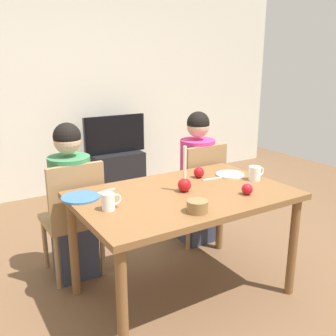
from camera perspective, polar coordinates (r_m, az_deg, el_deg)
ground_plane at (r=2.83m, az=2.24°, el=-18.18°), size 7.68×7.68×0.00m
back_wall at (r=4.74m, az=-15.77°, el=11.85°), size 6.40×0.10×2.60m
dining_table at (r=2.52m, az=2.40°, el=-5.51°), size 1.40×0.90×0.75m
chair_left at (r=2.87m, az=-13.93°, el=-6.59°), size 0.40×0.40×0.90m
chair_right at (r=3.35m, az=4.67°, el=-2.87°), size 0.40×0.40×0.90m
person_left_child at (r=2.88m, az=-14.21°, el=-5.31°), size 0.30×0.30×1.17m
person_right_child at (r=3.36m, az=4.36°, el=-1.79°), size 0.30×0.30×1.17m
tv_stand at (r=4.82m, az=-7.76°, el=-0.48°), size 0.64×0.40×0.48m
tv at (r=4.71m, az=-7.97°, el=5.01°), size 0.79×0.05×0.46m
candle_centerpiece at (r=2.49m, az=2.49°, el=-2.14°), size 0.09×0.09×0.31m
plate_left at (r=2.45m, az=-12.97°, el=-4.29°), size 0.24×0.24×0.01m
plate_right at (r=2.90m, az=9.29°, el=-0.96°), size 0.21×0.21×0.01m
mug_left at (r=2.22m, az=-8.88°, el=-5.00°), size 0.12×0.08×0.10m
mug_right at (r=2.81m, az=12.93°, el=-0.76°), size 0.13×0.09×0.10m
fork_left at (r=2.53m, az=-9.67°, el=-3.53°), size 0.18×0.05×0.01m
fork_right at (r=2.79m, az=6.85°, el=-1.59°), size 0.18×0.04×0.01m
bowl_walnuts at (r=2.18m, az=4.43°, el=-5.76°), size 0.12×0.12×0.07m
apple_near_candle at (r=2.50m, az=11.79°, el=-3.13°), size 0.07×0.07×0.07m
apple_by_left_plate at (r=2.80m, az=4.66°, el=-0.67°), size 0.08×0.08×0.08m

